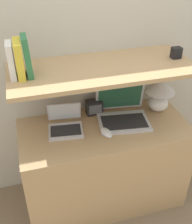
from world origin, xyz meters
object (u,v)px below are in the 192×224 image
object	(u,v)px
computer_mouse	(106,133)
book_yellow	(19,59)
shelf_gadget	(176,53)
laptop_large	(122,112)
router_box	(94,107)
book_green	(27,56)
book_white	(11,61)
laptop_small	(65,125)
table_lamp	(160,91)

from	to	relation	value
computer_mouse	book_yellow	xyz separation A→B (m)	(-0.49, 0.15, 0.52)
shelf_gadget	laptop_large	bearing A→B (deg)	-179.54
router_box	book_yellow	size ratio (longest dim) A/B	0.55
computer_mouse	book_green	xyz separation A→B (m)	(-0.44, 0.15, 0.54)
computer_mouse	router_box	world-z (taller)	router_box
book_yellow	shelf_gadget	distance (m)	1.02
book_green	book_white	bearing A→B (deg)	180.00
laptop_small	book_white	distance (m)	0.58
computer_mouse	book_white	world-z (taller)	book_white
laptop_small	book_green	xyz separation A→B (m)	(-0.19, 0.01, 0.52)
laptop_large	laptop_small	size ratio (longest dim) A/B	1.52
book_white	book_green	xyz separation A→B (m)	(0.09, 0.00, 0.02)
table_lamp	router_box	bearing A→B (deg)	169.72
table_lamp	book_yellow	world-z (taller)	book_yellow
shelf_gadget	book_yellow	bearing A→B (deg)	180.00
computer_mouse	laptop_small	bearing A→B (deg)	151.16
book_white	table_lamp	bearing A→B (deg)	2.25
book_yellow	book_white	bearing A→B (deg)	180.00
book_green	laptop_large	bearing A→B (deg)	-0.27
laptop_small	book_white	world-z (taller)	book_white
laptop_large	book_white	world-z (taller)	book_white
table_lamp	computer_mouse	bearing A→B (deg)	-158.00
router_box	book_white	distance (m)	0.73
computer_mouse	book_yellow	size ratio (longest dim) A/B	0.58
laptop_large	router_box	size ratio (longest dim) A/B	3.30
computer_mouse	router_box	distance (m)	0.28
table_lamp	laptop_small	xyz separation A→B (m)	(-0.73, -0.05, -0.13)
table_lamp	computer_mouse	world-z (taller)	table_lamp
book_yellow	computer_mouse	bearing A→B (deg)	-17.17
book_yellow	book_green	bearing A→B (deg)	0.00
table_lamp	laptop_large	size ratio (longest dim) A/B	0.70
computer_mouse	table_lamp	bearing A→B (deg)	22.00
laptop_small	book_white	size ratio (longest dim) A/B	1.24
computer_mouse	shelf_gadget	bearing A→B (deg)	15.91
book_white	computer_mouse	bearing A→B (deg)	-15.75
router_box	shelf_gadget	distance (m)	0.69
table_lamp	book_white	distance (m)	1.08
book_white	book_green	bearing A→B (deg)	0.00
laptop_small	computer_mouse	xyz separation A→B (m)	(0.25, -0.14, -0.02)
table_lamp	shelf_gadget	bearing A→B (deg)	-34.48
laptop_small	book_yellow	size ratio (longest dim) A/B	1.19
book_white	book_yellow	bearing A→B (deg)	0.00
laptop_large	book_yellow	xyz separation A→B (m)	(-0.66, 0.00, 0.48)
laptop_small	shelf_gadget	distance (m)	0.90
table_lamp	shelf_gadget	xyz separation A→B (m)	(0.06, -0.04, 0.31)
router_box	book_green	distance (m)	0.68
book_white	laptop_large	bearing A→B (deg)	-0.24
router_box	book_yellow	bearing A→B (deg)	-165.24
computer_mouse	book_green	world-z (taller)	book_green
laptop_small	book_green	bearing A→B (deg)	176.58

